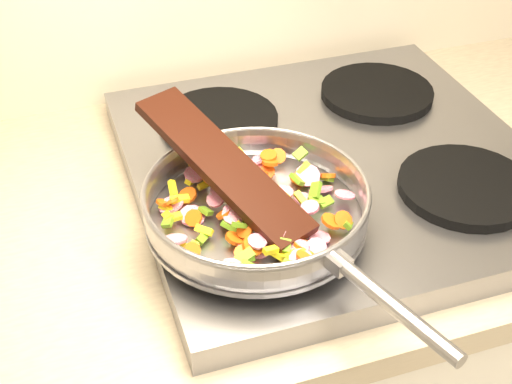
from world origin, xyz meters
name	(u,v)px	position (x,y,z in m)	size (l,w,h in m)	color
cooktop	(333,166)	(-0.70, 1.67, 0.92)	(0.60, 0.60, 0.04)	#939399
grate_fl	(279,227)	(-0.84, 1.52, 0.95)	(0.19, 0.19, 0.02)	black
grate_fr	(466,186)	(-0.56, 1.52, 0.95)	(0.19, 0.19, 0.02)	black
grate_bl	(219,120)	(-0.84, 1.81, 0.95)	(0.19, 0.19, 0.02)	black
grate_br	(377,92)	(-0.56, 1.81, 0.95)	(0.19, 0.19, 0.02)	black
saute_pan	(257,203)	(-0.86, 1.54, 0.98)	(0.33, 0.48, 0.05)	#9E9EA5
vegetable_heap	(253,209)	(-0.87, 1.54, 0.98)	(0.27, 0.27, 0.05)	#C31352
wooden_spatula	(223,165)	(-0.90, 1.59, 1.02)	(0.29, 0.07, 0.01)	black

